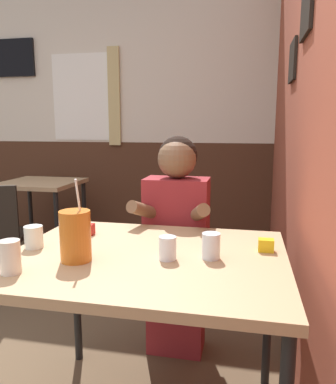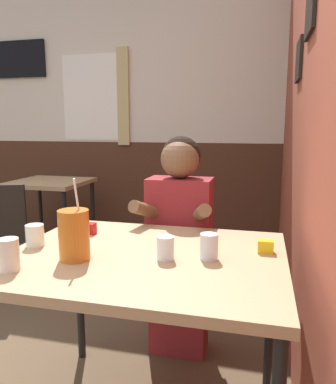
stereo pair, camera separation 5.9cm
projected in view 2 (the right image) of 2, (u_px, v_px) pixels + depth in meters
brick_wall_right at (304, 110)px, 2.09m from camera, size 0.08×4.76×2.70m
back_wall at (138, 117)px, 3.79m from camera, size 5.82×0.09×2.70m
main_table at (145, 270)px, 1.47m from camera, size 1.07×0.86×0.77m
background_table at (50, 193)px, 3.44m from camera, size 0.66×0.62×0.77m
chair_near_window at (4, 228)px, 2.85m from camera, size 0.51×0.51×0.84m
person_seated at (180, 241)px, 2.04m from camera, size 0.42×0.41×1.21m
cocktail_pitcher at (74, 235)px, 1.38m from camera, size 0.11×0.11×0.31m
glass_near_pitcher at (165, 248)px, 1.39m from camera, size 0.07×0.07×0.09m
glass_center at (35, 235)px, 1.54m from camera, size 0.07×0.07×0.09m
glass_far_side at (9, 255)px, 1.28m from camera, size 0.07×0.07×0.11m
glass_by_brick at (209, 246)px, 1.39m from camera, size 0.07×0.07×0.10m
condiment_ketchup at (89, 228)px, 1.73m from camera, size 0.06×0.04×0.05m
condiment_mustard at (266, 246)px, 1.47m from camera, size 0.06×0.04×0.05m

